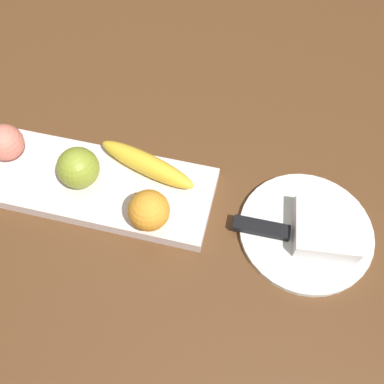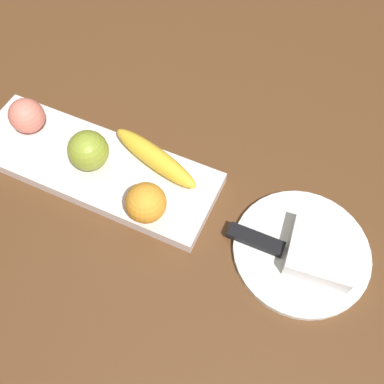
{
  "view_description": "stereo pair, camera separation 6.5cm",
  "coord_description": "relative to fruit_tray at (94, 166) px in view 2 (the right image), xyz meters",
  "views": [
    {
      "loc": [
        0.23,
        -0.36,
        0.61
      ],
      "look_at": [
        0.15,
        -0.03,
        0.05
      ],
      "focal_mm": 39.26,
      "sensor_mm": 36.0,
      "label": 1
    },
    {
      "loc": [
        0.29,
        -0.34,
        0.61
      ],
      "look_at": [
        0.15,
        -0.03,
        0.05
      ],
      "focal_mm": 39.26,
      "sensor_mm": 36.0,
      "label": 2
    }
  ],
  "objects": [
    {
      "name": "dinner_plate",
      "position": [
        0.38,
        -0.0,
        -0.01
      ],
      "size": [
        0.21,
        0.21,
        0.01
      ],
      "primitive_type": "cylinder",
      "color": "white",
      "rests_on": "ground_plane"
    },
    {
      "name": "banana",
      "position": [
        0.1,
        0.04,
        0.03
      ],
      "size": [
        0.18,
        0.08,
        0.04
      ],
      "primitive_type": "ellipsoid",
      "rotation": [
        0.0,
        0.0,
        -0.28
      ],
      "color": "yellow",
      "rests_on": "fruit_tray"
    },
    {
      "name": "apple",
      "position": [
        0.0,
        -0.0,
        0.05
      ],
      "size": [
        0.07,
        0.07,
        0.07
      ],
      "primitive_type": "sphere",
      "color": "#90A531",
      "rests_on": "fruit_tray"
    },
    {
      "name": "fruit_tray",
      "position": [
        0.0,
        0.0,
        0.0
      ],
      "size": [
        0.44,
        0.15,
        0.02
      ],
      "primitive_type": "cube",
      "color": "white",
      "rests_on": "ground_plane"
    },
    {
      "name": "knife",
      "position": [
        0.32,
        -0.02,
        0.0
      ],
      "size": [
        0.18,
        0.03,
        0.01
      ],
      "rotation": [
        0.0,
        0.0,
        0.02
      ],
      "color": "silver",
      "rests_on": "dinner_plate"
    },
    {
      "name": "peach",
      "position": [
        -0.14,
        0.02,
        0.04
      ],
      "size": [
        0.06,
        0.06,
        0.06
      ],
      "primitive_type": "sphere",
      "color": "#E87C69",
      "rests_on": "fruit_tray"
    },
    {
      "name": "ground_plane",
      "position": [
        0.03,
        0.03,
        -0.01
      ],
      "size": [
        2.4,
        2.4,
        0.0
      ],
      "primitive_type": "plane",
      "color": "brown"
    },
    {
      "name": "folded_napkin",
      "position": [
        0.4,
        -0.0,
        0.01
      ],
      "size": [
        0.11,
        0.1,
        0.03
      ],
      "primitive_type": "cube",
      "rotation": [
        0.0,
        0.0,
        0.11
      ],
      "color": "white",
      "rests_on": "dinner_plate"
    },
    {
      "name": "orange_near_apple",
      "position": [
        0.13,
        -0.05,
        0.04
      ],
      "size": [
        0.06,
        0.06,
        0.06
      ],
      "primitive_type": "sphere",
      "color": "orange",
      "rests_on": "fruit_tray"
    }
  ]
}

